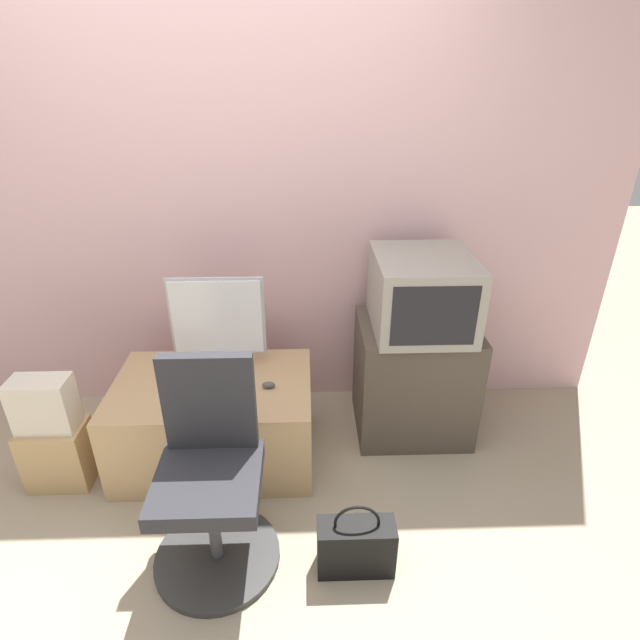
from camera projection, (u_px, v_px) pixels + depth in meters
The scene contains 12 objects.
ground_plane at pixel (205, 579), 2.04m from camera, with size 12.00×12.00×0.00m, color tan.
wall_back at pixel (223, 188), 2.63m from camera, with size 4.40×0.05×2.60m.
desk at pixel (216, 420), 2.60m from camera, with size 0.99×0.65×0.46m.
side_stand at pixel (413, 377), 2.78m from camera, with size 0.62×0.52×0.65m.
main_monitor at pixel (218, 325), 2.52m from camera, with size 0.48×0.21×0.50m.
keyboard at pixel (223, 388), 2.44m from camera, with size 0.28×0.11×0.01m.
mouse at pixel (269, 385), 2.45m from camera, with size 0.07×0.04×0.03m.
crt_tv at pixel (422, 293), 2.52m from camera, with size 0.49×0.54×0.39m.
office_chair at pixel (211, 484), 2.00m from camera, with size 0.53×0.53×0.90m.
cardboard_box_lower at pixel (59, 454), 2.45m from camera, with size 0.30×0.20×0.33m.
cardboard_box_upper at pixel (44, 404), 2.32m from camera, with size 0.27×0.15×0.27m.
handbag at pixel (356, 546), 2.03m from camera, with size 0.32×0.13×0.35m.
Camera 1 is at (0.43, -1.36, 1.87)m, focal length 28.00 mm.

